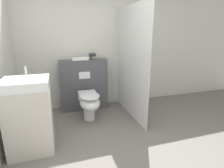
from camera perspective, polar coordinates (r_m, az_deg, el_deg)
ground_plane at (r=2.36m, az=5.18°, el=-24.77°), size 12.00×12.00×0.00m
wall_back at (r=3.81m, az=-6.62°, el=11.29°), size 8.00×0.06×2.50m
partition_panel at (r=3.70m, az=-9.06°, el=-0.29°), size 0.96×0.24×1.05m
shower_glass at (r=3.31m, az=6.28°, el=6.76°), size 0.04×1.42×2.05m
toilet at (r=3.22m, az=-7.40°, el=-6.17°), size 0.36×0.63×0.52m
sink_vanity at (r=2.60m, az=-25.27°, el=-9.23°), size 0.57×0.54×1.14m
hair_drier at (r=3.58m, az=-6.38°, el=9.41°), size 0.15×0.07×0.14m
folded_towel at (r=3.57m, az=-10.36°, el=8.12°), size 0.32×0.16×0.05m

